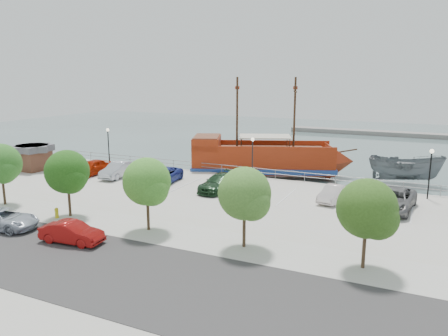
% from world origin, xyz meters
% --- Properties ---
extents(ground, '(160.00, 160.00, 0.00)m').
position_xyz_m(ground, '(0.00, 0.00, -1.00)').
color(ground, '#3C4F4D').
extents(land_slab, '(100.00, 58.00, 1.20)m').
position_xyz_m(land_slab, '(0.00, -21.00, -0.60)').
color(land_slab, '#AFAB9B').
rests_on(land_slab, ground).
extents(street, '(100.00, 8.00, 0.04)m').
position_xyz_m(street, '(0.00, -16.00, 0.01)').
color(street, '#363434').
rests_on(street, land_slab).
extents(sidewalk, '(100.00, 4.00, 0.05)m').
position_xyz_m(sidewalk, '(0.00, -10.00, 0.01)').
color(sidewalk, '#ADABA0').
rests_on(sidewalk, land_slab).
extents(seawall_railing, '(50.00, 0.06, 1.00)m').
position_xyz_m(seawall_railing, '(0.00, 7.80, 0.53)').
color(seawall_railing, gray).
rests_on(seawall_railing, land_slab).
extents(far_shore, '(40.00, 3.00, 0.80)m').
position_xyz_m(far_shore, '(10.00, 55.00, -0.60)').
color(far_shore, gray).
rests_on(far_shore, ground).
extents(pirate_ship, '(18.62, 11.28, 11.60)m').
position_xyz_m(pirate_ship, '(0.11, 13.02, 0.94)').
color(pirate_ship, maroon).
rests_on(pirate_ship, ground).
extents(patrol_boat, '(7.80, 3.69, 2.91)m').
position_xyz_m(patrol_boat, '(13.79, 15.41, 0.46)').
color(patrol_boat, slate).
rests_on(patrol_boat, ground).
extents(dock_west, '(7.99, 3.62, 0.44)m').
position_xyz_m(dock_west, '(-13.71, 9.20, -0.78)').
color(dock_west, gray).
rests_on(dock_west, ground).
extents(dock_mid, '(7.77, 2.77, 0.44)m').
position_xyz_m(dock_mid, '(7.10, 9.20, -0.78)').
color(dock_mid, slate).
rests_on(dock_mid, ground).
extents(dock_east, '(6.70, 3.90, 0.37)m').
position_xyz_m(dock_east, '(15.88, 9.20, -0.82)').
color(dock_east, gray).
rests_on(dock_east, ground).
extents(shed, '(3.54, 3.54, 2.77)m').
position_xyz_m(shed, '(-23.75, 0.66, 1.48)').
color(shed, brown).
rests_on(shed, land_slab).
extents(street_van, '(5.20, 2.98, 1.36)m').
position_xyz_m(street_van, '(-10.15, -13.96, 0.68)').
color(street_van, '#A2AAB8').
rests_on(street_van, street).
extents(street_sedan, '(4.23, 1.85, 1.35)m').
position_xyz_m(street_sedan, '(-4.01, -13.93, 0.68)').
color(street_sedan, maroon).
rests_on(street_sedan, street).
extents(fire_hydrant, '(0.29, 0.29, 0.82)m').
position_xyz_m(fire_hydrant, '(-8.52, -10.80, 0.45)').
color(fire_hydrant, yellow).
rests_on(fire_hydrant, sidewalk).
extents(lamp_post_left, '(0.36, 0.36, 4.28)m').
position_xyz_m(lamp_post_left, '(-18.00, 6.50, 2.94)').
color(lamp_post_left, black).
rests_on(lamp_post_left, land_slab).
extents(lamp_post_mid, '(0.36, 0.36, 4.28)m').
position_xyz_m(lamp_post_mid, '(0.00, 6.50, 2.94)').
color(lamp_post_mid, black).
rests_on(lamp_post_mid, land_slab).
extents(lamp_post_right, '(0.36, 0.36, 4.28)m').
position_xyz_m(lamp_post_right, '(16.00, 6.50, 2.94)').
color(lamp_post_right, black).
rests_on(lamp_post_right, land_slab).
extents(tree_b, '(3.30, 3.20, 5.00)m').
position_xyz_m(tree_b, '(-14.85, -10.07, 3.30)').
color(tree_b, '#473321').
rests_on(tree_b, sidewalk).
extents(tree_c, '(3.30, 3.20, 5.00)m').
position_xyz_m(tree_c, '(-7.85, -10.07, 3.30)').
color(tree_c, '#473321').
rests_on(tree_c, sidewalk).
extents(tree_d, '(3.30, 3.20, 5.00)m').
position_xyz_m(tree_d, '(-0.85, -10.07, 3.30)').
color(tree_d, '#473321').
rests_on(tree_d, sidewalk).
extents(tree_e, '(3.30, 3.20, 5.00)m').
position_xyz_m(tree_e, '(6.15, -10.07, 3.30)').
color(tree_e, '#473321').
rests_on(tree_e, sidewalk).
extents(tree_f, '(3.30, 3.20, 5.00)m').
position_xyz_m(tree_f, '(13.15, -10.07, 3.30)').
color(tree_f, '#473321').
rests_on(tree_f, sidewalk).
extents(parked_car_a, '(1.95, 4.72, 1.60)m').
position_xyz_m(parked_car_a, '(-16.09, 1.43, 0.80)').
color(parked_car_a, '#A51C02').
rests_on(parked_car_a, land_slab).
extents(parked_car_b, '(2.01, 4.85, 1.56)m').
position_xyz_m(parked_car_b, '(-12.92, 1.74, 0.78)').
color(parked_car_b, '#A8ADB5').
rests_on(parked_car_b, land_slab).
extents(parked_car_c, '(3.13, 5.55, 1.46)m').
position_xyz_m(parked_car_c, '(-7.43, 1.71, 0.73)').
color(parked_car_c, navy).
rests_on(parked_car_c, land_slab).
extents(parked_car_d, '(2.65, 5.42, 1.52)m').
position_xyz_m(parked_car_d, '(-1.13, 1.34, 0.76)').
color(parked_car_d, '#17321B').
rests_on(parked_car_d, land_slab).
extents(parked_car_f, '(2.04, 4.23, 1.34)m').
position_xyz_m(parked_car_f, '(8.89, 2.30, 0.67)').
color(parked_car_f, silver).
rests_on(parked_car_f, land_slab).
extents(parked_car_g, '(3.39, 6.29, 1.68)m').
position_xyz_m(parked_car_g, '(13.60, 1.87, 0.84)').
color(parked_car_g, '#5F5F5F').
rests_on(parked_car_g, land_slab).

